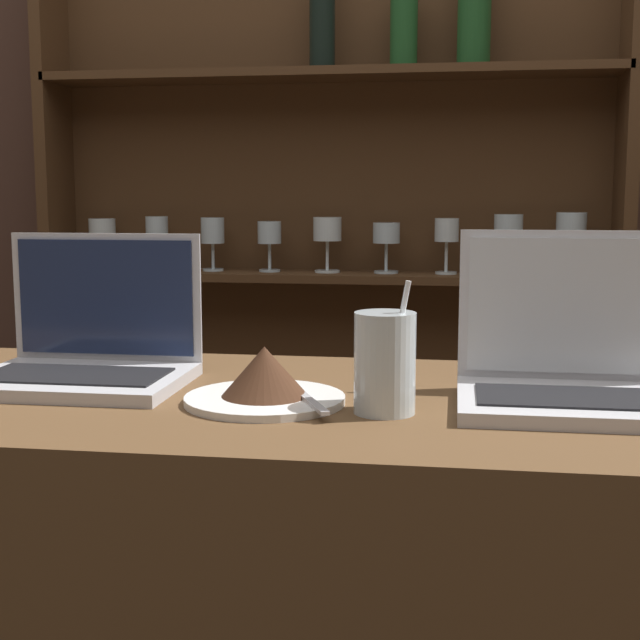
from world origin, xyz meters
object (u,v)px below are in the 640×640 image
Objects in this scene: laptop_near at (88,351)px; cake_plate at (265,381)px; laptop_far at (580,367)px; water_glass at (385,363)px.

laptop_near reaches higher than cake_plate.
laptop_near is 0.69m from laptop_far.
cake_plate is 1.26× the size of water_glass.
laptop_near is 0.30m from cake_plate.
cake_plate is at bearing -18.77° from laptop_near.
cake_plate is 0.16m from water_glass.
laptop_far is (0.69, -0.04, 0.00)m from laptop_near.
laptop_near is 1.79× the size of water_glass.
water_glass is at bearing -15.63° from laptop_near.
laptop_far is at bearing -3.13° from laptop_near.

